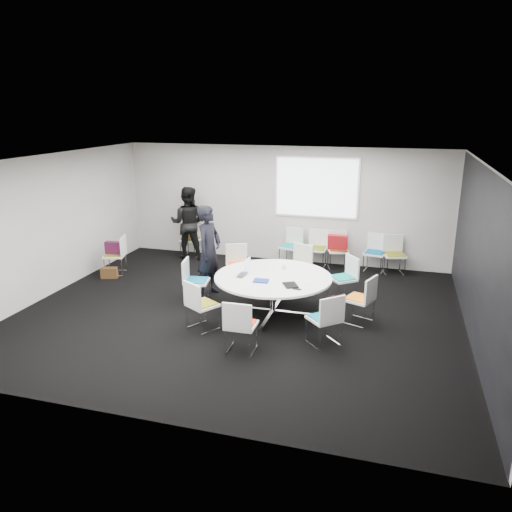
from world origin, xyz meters
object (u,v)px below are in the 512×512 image
(person_back, at_px, (188,223))
(laptop, at_px, (244,275))
(chair_ring_f, at_px, (202,314))
(chair_ring_g, at_px, (241,335))
(chair_back_d, at_px, (374,260))
(chair_ring_b, at_px, (343,287))
(chair_ring_c, at_px, (298,273))
(person_main, at_px, (209,251))
(chair_back_c, at_px, (338,257))
(chair_back_a, at_px, (291,253))
(cup, at_px, (284,267))
(chair_ring_e, at_px, (196,290))
(chair_ring_h, at_px, (324,329))
(chair_spare_left, at_px, (116,262))
(chair_person_back, at_px, (191,246))
(conference_table, at_px, (273,286))
(chair_ring_d, at_px, (238,273))
(chair_ring_a, at_px, (359,308))
(maroon_bag, at_px, (114,248))
(chair_back_b, at_px, (316,256))
(brown_bag, at_px, (109,273))
(chair_back_e, at_px, (394,262))

(person_back, height_order, laptop, person_back)
(chair_ring_f, xyz_separation_m, chair_ring_g, (0.89, -0.61, 0.00))
(chair_ring_f, distance_m, chair_back_d, 4.82)
(chair_back_d, bearing_deg, chair_ring_b, 85.78)
(chair_ring_b, xyz_separation_m, chair_ring_c, (-1.01, 0.55, 0.00))
(chair_back_d, distance_m, laptop, 3.85)
(chair_ring_g, height_order, person_main, person_main)
(chair_back_d, bearing_deg, chair_back_c, 9.75)
(chair_back_a, distance_m, chair_back_c, 1.13)
(chair_ring_g, relative_size, person_back, 0.49)
(chair_ring_f, relative_size, person_main, 0.48)
(chair_back_a, bearing_deg, laptop, 100.96)
(chair_ring_g, distance_m, chair_back_c, 4.72)
(chair_back_c, height_order, cup, chair_back_c)
(chair_ring_e, bearing_deg, chair_ring_c, 121.56)
(chair_ring_h, relative_size, chair_spare_left, 1.00)
(chair_ring_c, xyz_separation_m, chair_person_back, (-3.07, 1.42, 0.00))
(chair_person_back, bearing_deg, chair_ring_h, 140.93)
(conference_table, relative_size, chair_ring_d, 2.43)
(chair_ring_a, height_order, chair_ring_b, same)
(person_back, bearing_deg, maroon_bag, 45.05)
(chair_ring_c, height_order, chair_ring_h, same)
(laptop, bearing_deg, chair_ring_a, -81.91)
(chair_ring_c, height_order, chair_back_b, same)
(chair_ring_f, height_order, brown_bag, chair_ring_f)
(chair_ring_b, bearing_deg, chair_back_c, -28.29)
(chair_back_b, bearing_deg, chair_spare_left, 23.94)
(chair_back_e, bearing_deg, chair_ring_a, 63.74)
(chair_spare_left, height_order, laptop, chair_spare_left)
(person_main, bearing_deg, chair_ring_b, -71.57)
(chair_ring_f, height_order, chair_back_b, same)
(chair_ring_b, bearing_deg, person_back, 27.81)
(conference_table, distance_m, chair_back_e, 3.66)
(person_back, bearing_deg, conference_table, 124.56)
(chair_back_a, relative_size, chair_person_back, 1.00)
(chair_ring_e, distance_m, chair_back_e, 4.67)
(chair_ring_f, xyz_separation_m, chair_ring_h, (2.10, -0.00, 0.00))
(chair_ring_f, height_order, person_main, person_main)
(chair_ring_a, distance_m, chair_ring_f, 2.76)
(chair_ring_a, bearing_deg, chair_back_a, 52.89)
(chair_ring_c, distance_m, brown_bag, 4.22)
(chair_ring_h, distance_m, chair_back_a, 4.28)
(chair_back_a, xyz_separation_m, chair_person_back, (-2.59, -0.02, 0.00))
(chair_ring_d, relative_size, chair_ring_g, 1.00)
(chair_ring_e, height_order, person_back, person_back)
(chair_back_c, bearing_deg, brown_bag, 7.22)
(chair_ring_e, xyz_separation_m, person_back, (-1.36, 2.77, 0.63))
(chair_ring_e, xyz_separation_m, chair_back_d, (3.21, 2.95, 0.00))
(chair_ring_b, distance_m, chair_ring_e, 2.88)
(chair_ring_f, bearing_deg, chair_ring_d, 123.87)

